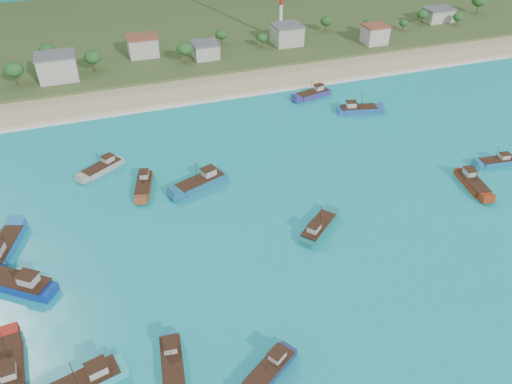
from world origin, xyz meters
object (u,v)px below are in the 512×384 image
object	(u,v)px
boat_1	(318,229)
boat_23	(4,249)
boat_26	(20,284)
boat_0	(144,185)
boat_14	(497,162)
boat_2	(201,183)
boat_24	(313,94)
boat_13	(172,363)
boat_9	(11,367)
boat_21	(358,110)
boat_8	(270,370)
boat_6	(103,168)
boat_18	(472,183)
boat_15	(84,384)

from	to	relation	value
boat_1	boat_23	xyz separation A→B (m)	(-57.38, 13.69, 0.14)
boat_26	boat_0	bearing A→B (deg)	-10.63
boat_14	boat_0	bearing A→B (deg)	84.25
boat_2	boat_24	bearing A→B (deg)	-72.65
boat_23	boat_14	bearing A→B (deg)	15.21
boat_2	boat_13	bearing A→B (deg)	139.36
boat_23	boat_26	distance (m)	11.01
boat_9	boat_21	distance (m)	104.22
boat_8	boat_24	bearing A→B (deg)	-60.74
boat_2	boat_23	world-z (taller)	boat_2
boat_0	boat_21	xyz separation A→B (m)	(61.99, 17.06, 0.10)
boat_2	boat_9	size ratio (longest dim) A/B	1.11
boat_0	boat_13	xyz separation A→B (m)	(-3.16, -46.79, 0.01)
boat_6	boat_23	world-z (taller)	boat_23
boat_0	boat_9	world-z (taller)	boat_9
boat_23	boat_24	world-z (taller)	boat_23
boat_9	boat_26	world-z (taller)	boat_26
boat_0	boat_26	xyz separation A→B (m)	(-24.67, -23.06, 0.29)
boat_26	boat_13	bearing A→B (deg)	-101.51
boat_13	boat_26	world-z (taller)	boat_26
boat_8	boat_18	xyz separation A→B (m)	(58.59, 29.44, 0.09)
boat_21	boat_8	bearing A→B (deg)	-24.02
boat_8	boat_15	size ratio (longest dim) A/B	0.81
boat_6	boat_8	size ratio (longest dim) A/B	1.05
boat_8	boat_26	bearing A→B (deg)	17.03
boat_1	boat_21	distance (m)	53.94
boat_9	boat_13	world-z (taller)	boat_9
boat_14	boat_9	bearing A→B (deg)	108.61
boat_8	boat_15	bearing A→B (deg)	43.44
boat_8	boat_26	size ratio (longest dim) A/B	0.78
boat_13	boat_23	size ratio (longest dim) A/B	0.85
boat_21	boat_9	bearing A→B (deg)	-44.10
boat_23	boat_26	bearing A→B (deg)	-56.24
boat_14	boat_15	bearing A→B (deg)	113.37
boat_13	boat_15	xyz separation A→B (m)	(-12.30, 0.59, 0.15)
boat_9	boat_24	distance (m)	106.37
boat_6	boat_15	world-z (taller)	boat_15
boat_6	boat_13	distance (m)	56.95
boat_8	boat_26	distance (m)	45.41
boat_18	boat_26	size ratio (longest dim) A/B	0.88
boat_0	boat_8	bearing A→B (deg)	115.21
boat_9	boat_0	bearing A→B (deg)	53.87
boat_2	boat_15	size ratio (longest dim) A/B	1.04
boat_15	boat_0	bearing A→B (deg)	-31.93
boat_9	boat_24	size ratio (longest dim) A/B	1.00
boat_6	boat_9	world-z (taller)	boat_9
boat_0	boat_26	world-z (taller)	boat_26
boat_13	boat_21	size ratio (longest dim) A/B	0.91
boat_0	boat_18	world-z (taller)	boat_18
boat_21	boat_26	xyz separation A→B (m)	(-86.66, -40.13, 0.19)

